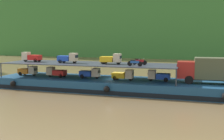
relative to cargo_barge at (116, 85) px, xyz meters
The scene contains 15 objects.
ground_plane 0.75m from the cargo_barge, 90.00° to the left, with size 400.00×400.00×0.00m, color brown.
hillside_far_bank 75.61m from the cargo_barge, 90.00° to the left, with size 141.03×30.98×36.63m.
cargo_barge is the anchor object (origin of this frame).
covered_lorry 11.79m from the cargo_barge, ahead, with size 7.91×2.52×3.10m.
cargo_rack 4.65m from the cargo_barge, behind, with size 23.83×6.47×2.00m.
mini_truck_lower_stern 13.31m from the cargo_barge, behind, with size 2.75×1.22×1.38m.
mini_truck_lower_aft 8.72m from the cargo_barge, behind, with size 2.74×1.20×1.38m.
mini_truck_lower_mid 3.85m from the cargo_barge, behind, with size 2.78×1.27×1.38m.
mini_truck_lower_fore 1.94m from the cargo_barge, 26.23° to the right, with size 2.77×1.26×1.38m.
mini_truck_lower_bow 5.80m from the cargo_barge, ahead, with size 2.75×1.22×1.38m.
mini_truck_upper_stern 13.19m from the cargo_barge, behind, with size 2.78×1.26×1.38m.
mini_truck_upper_mid 7.56m from the cargo_barge, behind, with size 2.77×1.26×1.38m.
mini_truck_upper_fore 3.50m from the cargo_barge, 169.10° to the right, with size 2.74×1.21×1.38m.
motorcycle_upper_port 4.75m from the cargo_barge, 32.94° to the right, with size 1.90×0.55×0.87m.
motorcycle_upper_centre 4.47m from the cargo_barge, ahead, with size 1.90×0.55×0.87m.
Camera 1 is at (10.47, -34.85, 6.89)m, focal length 44.62 mm.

